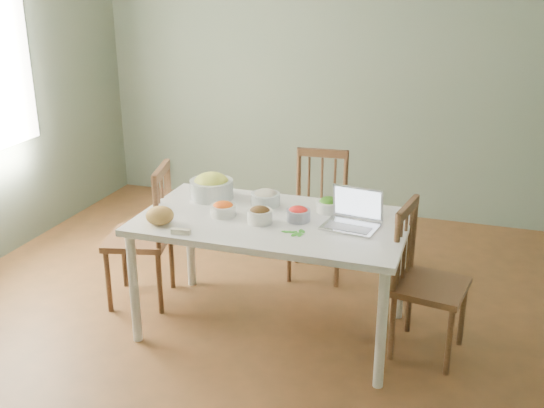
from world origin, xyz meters
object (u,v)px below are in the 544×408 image
(bowl_squash, at_px, (211,186))
(chair_right, at_px, (432,283))
(chair_far, at_px, (317,217))
(laptop, at_px, (351,210))
(dining_table, at_px, (272,275))
(chair_left, at_px, (138,235))
(bread_boule, at_px, (160,216))

(bowl_squash, bearing_deg, chair_right, -7.61)
(chair_far, bearing_deg, laptop, -69.67)
(dining_table, bearing_deg, laptop, 0.56)
(chair_left, xyz_separation_m, bread_boule, (0.40, -0.39, 0.34))
(dining_table, xyz_separation_m, bread_boule, (-0.63, -0.30, 0.45))
(chair_left, bearing_deg, bread_boule, 31.18)
(chair_far, distance_m, chair_left, 1.36)
(laptop, bearing_deg, chair_left, -175.11)
(bread_boule, bearing_deg, laptop, 15.19)
(chair_right, height_order, laptop, laptop)
(chair_far, xyz_separation_m, bread_boule, (-0.71, -1.19, 0.36))
(dining_table, height_order, bread_boule, bread_boule)
(bowl_squash, distance_m, laptop, 1.05)
(chair_far, bearing_deg, chair_left, -149.62)
(bread_boule, bearing_deg, chair_left, 135.68)
(chair_far, distance_m, bowl_squash, 0.96)
(bread_boule, relative_size, laptop, 0.53)
(chair_left, height_order, chair_right, chair_left)
(chair_right, xyz_separation_m, bowl_squash, (-1.53, 0.20, 0.40))
(dining_table, height_order, bowl_squash, bowl_squash)
(chair_right, xyz_separation_m, bread_boule, (-1.64, -0.34, 0.37))
(dining_table, relative_size, bowl_squash, 5.66)
(dining_table, relative_size, chair_left, 1.67)
(chair_right, bearing_deg, bread_boule, 111.04)
(chair_left, height_order, laptop, laptop)
(laptop, bearing_deg, chair_far, 123.74)
(chair_left, xyz_separation_m, chair_right, (2.04, -0.05, -0.02))
(bread_boule, xyz_separation_m, bowl_squash, (0.11, 0.54, 0.03))
(chair_far, relative_size, laptop, 2.99)
(chair_far, bearing_deg, bread_boule, -126.15)
(chair_left, distance_m, bread_boule, 0.66)
(bread_boule, distance_m, laptop, 1.17)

